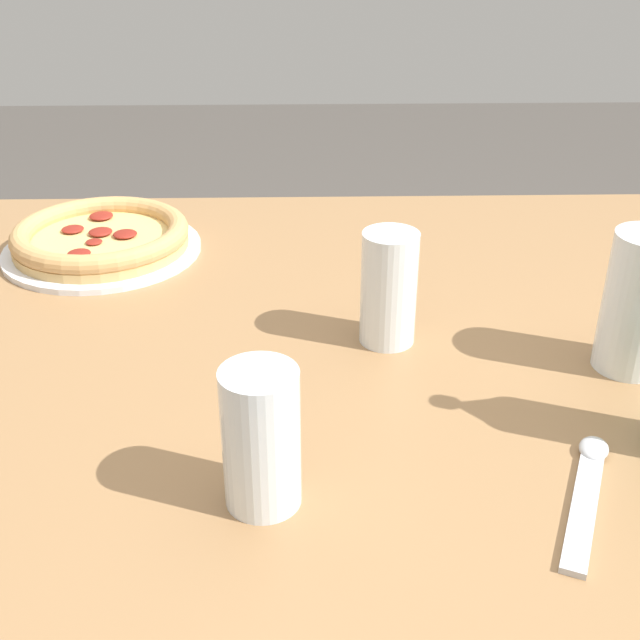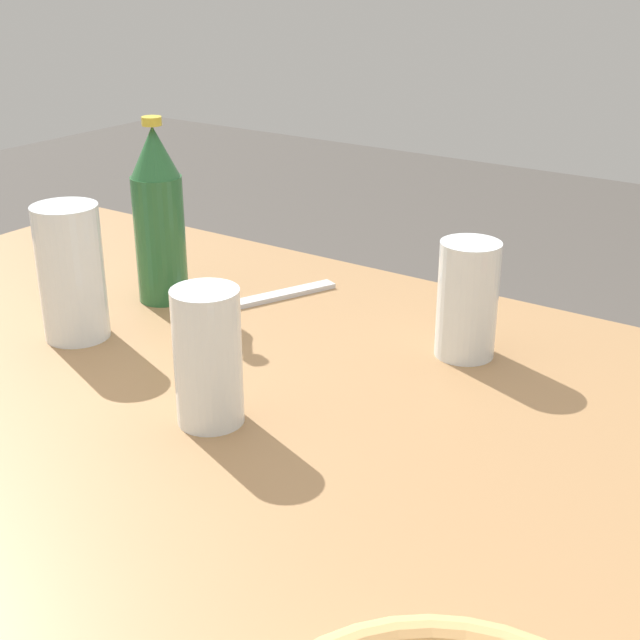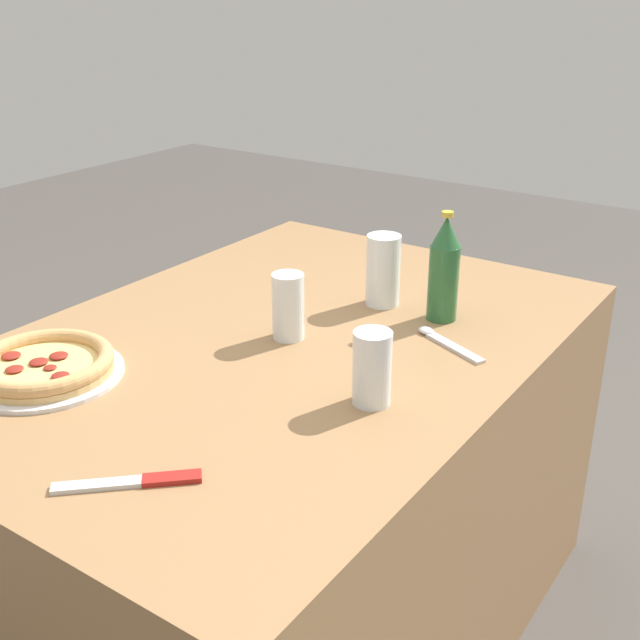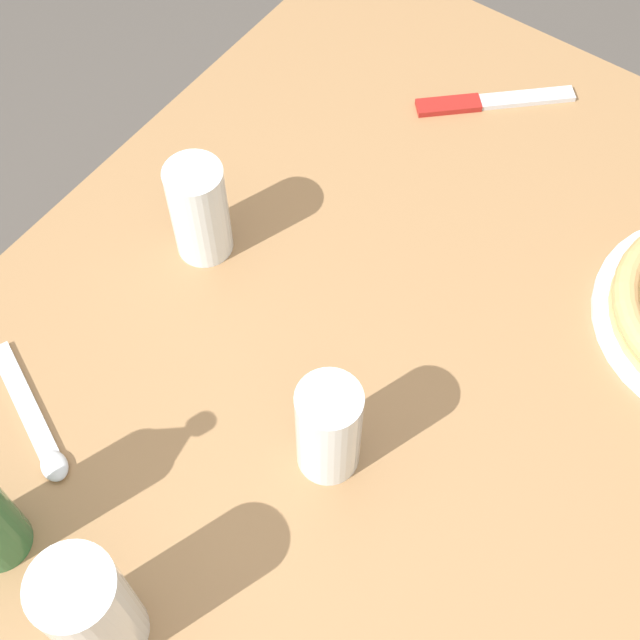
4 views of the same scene
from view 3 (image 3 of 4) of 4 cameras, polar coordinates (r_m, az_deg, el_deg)
name	(u,v)px [view 3 (image 3 of 4)]	position (r m, az deg, el deg)	size (l,w,h in m)	color
ground_plane	(285,625)	(1.93, -2.48, -20.84)	(8.00, 8.00, 0.00)	#4C4742
table	(282,494)	(1.70, -2.69, -12.24)	(1.29, 0.90, 0.71)	#997047
pizza_pepperoni	(44,366)	(1.45, -19.07, -3.11)	(0.27, 0.27, 0.04)	silver
glass_red_wine	(288,310)	(1.50, -2.27, 0.72)	(0.06, 0.06, 0.13)	white
glass_iced_tea	(372,372)	(1.28, 3.71, -3.68)	(0.06, 0.06, 0.12)	white
glass_cola	(383,272)	(1.66, 4.51, 3.42)	(0.07, 0.07, 0.15)	white
beer_bottle	(444,270)	(1.59, 8.81, 3.57)	(0.06, 0.06, 0.22)	#286033
knife	(135,482)	(1.14, -13.04, -11.15)	(0.15, 0.16, 0.01)	maroon
spoon	(444,341)	(1.52, 8.78, -1.49)	(0.09, 0.17, 0.01)	silver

